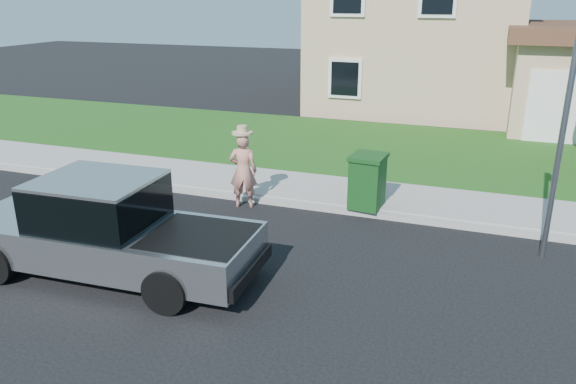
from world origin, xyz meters
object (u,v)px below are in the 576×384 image
at_px(street_lamp, 566,120).
at_px(trash_bin, 367,181).
at_px(woman, 243,169).
at_px(pickup_truck, 107,231).

bearing_deg(street_lamp, trash_bin, 146.51).
bearing_deg(woman, trash_bin, 176.66).
bearing_deg(trash_bin, street_lamp, -13.51).
height_order(pickup_truck, street_lamp, street_lamp).
xyz_separation_m(pickup_truck, woman, (0.85, 3.81, 0.09)).
height_order(woman, trash_bin, woman).
xyz_separation_m(woman, trash_bin, (2.74, 0.58, -0.15)).
bearing_deg(pickup_truck, street_lamp, 21.83).
xyz_separation_m(trash_bin, street_lamp, (3.61, -1.15, 1.85)).
height_order(pickup_truck, woman, woman).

